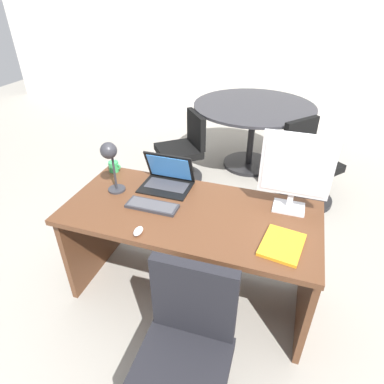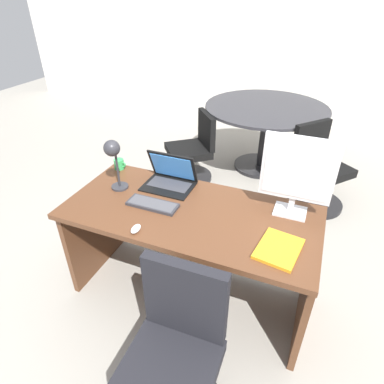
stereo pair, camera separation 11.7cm
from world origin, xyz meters
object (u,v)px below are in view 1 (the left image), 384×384
office_chair (185,362)px  meeting_chair_far (183,154)px  keyboard (152,206)px  book (282,245)px  meeting_table (253,120)px  meeting_chair_near (306,169)px  desk (192,233)px  monitor (296,169)px  mouse (138,231)px  desk_lamp (110,157)px  coffee_mug (114,167)px  laptop (168,176)px

office_chair → meeting_chair_far: 2.51m
keyboard → book: size_ratio=1.11×
keyboard → meeting_table: bearing=82.4°
meeting_table → meeting_chair_near: (0.69, -0.58, -0.26)m
desk → office_chair: bearing=-74.4°
monitor → meeting_table: (-0.55, 1.96, -0.44)m
desk → meeting_table: meeting_table is taller
book → office_chair: bearing=-122.8°
keyboard → meeting_table: (0.30, 2.23, -0.16)m
mouse → book: mouse is taller
desk_lamp → meeting_table: desk_lamp is taller
book → coffee_mug: (-1.32, 0.47, 0.03)m
monitor → keyboard: size_ratio=1.51×
desk → desk_lamp: desk_lamp is taller
coffee_mug → meeting_chair_near: size_ratio=0.12×
monitor → coffee_mug: monitor is taller
desk_lamp → keyboard: bearing=-15.3°
laptop → meeting_table: (0.31, 1.93, -0.22)m
meeting_table → meeting_chair_far: 0.94m
office_chair → meeting_chair_near: office_chair is taller
desk → coffee_mug: (-0.73, 0.26, 0.26)m
desk → laptop: 0.44m
coffee_mug → mouse: bearing=-50.4°
office_chair → meeting_table: office_chair is taller
office_chair → meeting_table: (-0.17, 2.93, 0.25)m
office_chair → desk_lamp: bearing=135.3°
monitor → meeting_chair_near: 1.56m
laptop → office_chair: (0.47, -0.99, -0.48)m
laptop → meeting_table: 1.97m
office_chair → meeting_chair_far: (-0.86, 2.36, -0.04)m
keyboard → meeting_chair_near: meeting_chair_near is taller
laptop → desk_lamp: 0.43m
office_chair → mouse: bearing=135.6°
laptop → book: laptop is taller
book → meeting_table: size_ratio=0.22×
keyboard → coffee_mug: (-0.48, 0.35, 0.03)m
coffee_mug → laptop: bearing=-6.3°
desk → meeting_chair_near: bearing=64.8°
keyboard → meeting_table: 2.26m
keyboard → meeting_table: size_ratio=0.24×
monitor → meeting_table: bearing=105.6°
meeting_table → monitor: bearing=-74.4°
monitor → mouse: size_ratio=6.13×
meeting_chair_near → monitor: bearing=-95.6°
keyboard → meeting_chair_near: 1.97m
desk → monitor: 0.81m
office_chair → meeting_chair_near: (0.52, 2.35, -0.00)m
laptop → office_chair: laptop is taller
desk_lamp → meeting_chair_near: bearing=50.2°
desk → book: bearing=-19.0°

